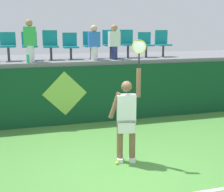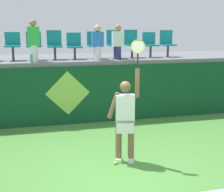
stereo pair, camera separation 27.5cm
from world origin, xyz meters
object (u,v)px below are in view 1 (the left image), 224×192
Objects in this scene: stadium_chair_3 at (50,44)px; stadium_chair_5 at (91,43)px; spectator_1 at (30,40)px; tennis_player at (127,117)px; water_bottle at (28,59)px; stadium_chair_6 at (110,42)px; stadium_chair_2 at (30,44)px; spectator_0 at (94,42)px; stadium_chair_7 at (127,42)px; stadium_chair_4 at (70,45)px; stadium_chair_9 at (162,42)px; stadium_chair_1 at (8,44)px; tennis_ball at (117,163)px; stadium_chair_8 at (145,43)px; spectator_2 at (114,41)px.

stadium_chair_5 is at bearing -0.21° from stadium_chair_3.
tennis_player is at bearing -62.48° from spectator_1.
stadium_chair_6 is (2.56, 0.78, 0.37)m from water_bottle.
stadium_chair_2 is 1.84m from stadium_chair_5.
spectator_0 is (-0.63, -0.48, 0.05)m from stadium_chair_6.
spectator_1 is (-3.04, -0.48, 0.12)m from stadium_chair_7.
stadium_chair_7 is at bearing 8.93° from spectator_1.
stadium_chair_4 is 0.92× the size of stadium_chair_9.
stadium_chair_5 is at bearing 0.08° from stadium_chair_2.
spectator_1 reaches higher than stadium_chair_6.
stadium_chair_6 is (3.07, 0.01, 0.02)m from stadium_chair_1.
spectator_1 is at bearing -171.07° from stadium_chair_7.
stadium_chair_4 is 0.80m from spectator_0.
stadium_chair_3 is at bearing 106.50° from tennis_player.
stadium_chair_9 is (1.80, 0.00, -0.02)m from stadium_chair_6.
tennis_ball is 0.28× the size of water_bottle.
water_bottle is at bearing -149.04° from stadium_chair_4.
spectator_1 is at bearing -173.60° from stadium_chair_9.
stadium_chair_9 is 2.48m from spectator_0.
stadium_chair_9 is (4.88, 0.01, -0.00)m from stadium_chair_1.
stadium_chair_6 is 0.75× the size of spectator_1.
stadium_chair_5 is (1.23, -0.00, -0.01)m from stadium_chair_3.
tennis_player is at bearing -123.64° from stadium_chair_9.
stadium_chair_7 is at bearing 179.52° from stadium_chair_8.
spectator_2 is (3.07, -0.45, 0.07)m from stadium_chair_1.
tennis_player is at bearing -82.06° from stadium_chair_4.
spectator_1 is (-2.47, -0.48, 0.13)m from stadium_chair_6.
spectator_2 is at bearing -90.00° from stadium_chair_6.
spectator_1 is (-1.84, -0.47, 0.15)m from stadium_chair_5.
spectator_1 is (-4.27, -0.48, 0.14)m from stadium_chair_9.
stadium_chair_7 is at bearing -179.93° from stadium_chair_9.
stadium_chair_3 is at bearing 0.67° from stadium_chair_2.
stadium_chair_5 is 1.20m from stadium_chair_7.
stadium_chair_2 is at bearing 83.44° from water_bottle.
stadium_chair_7 reaches higher than stadium_chair_9.
stadium_chair_8 is at bearing 61.09° from tennis_ball.
tennis_ball is 4.46m from spectator_1.
stadium_chair_3 is at bearing 48.28° from water_bottle.
stadium_chair_3 reaches higher than stadium_chair_1.
stadium_chair_8 reaches higher than tennis_player.
tennis_player is at bearing -73.50° from stadium_chair_3.
stadium_chair_8 is (4.27, 0.00, -0.02)m from stadium_chair_1.
stadium_chair_2 is at bearing 110.87° from tennis_ball.
tennis_ball is at bearing -95.64° from spectator_0.
tennis_ball is 4.00m from water_bottle.
water_bottle is (-1.82, 3.03, 0.96)m from tennis_player.
stadium_chair_6 is 0.57m from stadium_chair_7.
stadium_chair_3 is at bearing 179.79° from stadium_chair_5.
spectator_1 reaches higher than spectator_0.
spectator_2 reaches higher than stadium_chair_1.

